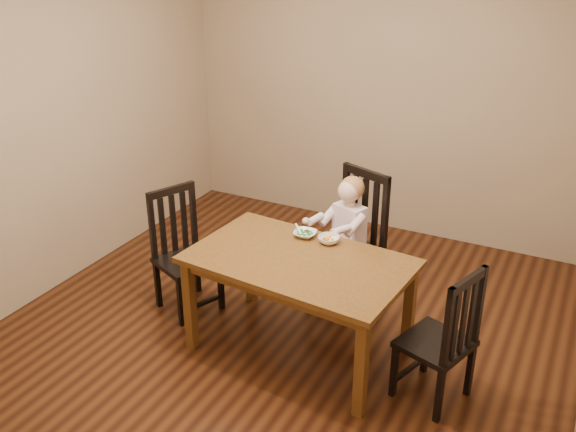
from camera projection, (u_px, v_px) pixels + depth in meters
The scene contains 9 objects.
room at pixel (290, 156), 4.23m from camera, with size 4.01×4.01×2.71m.
dining_table at pixel (299, 270), 4.28m from camera, with size 1.52×1.00×0.73m.
chair_child at pixel (352, 242), 4.93m from camera, with size 0.59×0.57×1.07m.
chair_left at pixel (184, 253), 4.88m from camera, with size 0.53×0.54×0.96m.
chair_right at pixel (443, 340), 3.89m from camera, with size 0.49×0.50×0.94m.
toddler at pixel (347, 228), 4.84m from camera, with size 0.32×0.40×0.54m, color white, non-canonical shape.
bowl_peas at pixel (305, 234), 4.54m from camera, with size 0.16×0.16×0.04m, color white.
bowl_veg at pixel (329, 240), 4.45m from camera, with size 0.15×0.15×0.05m, color white.
fork at pixel (299, 230), 4.53m from camera, with size 0.10×0.09×0.05m.
Camera 1 is at (1.81, -3.58, 2.76)m, focal length 40.00 mm.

